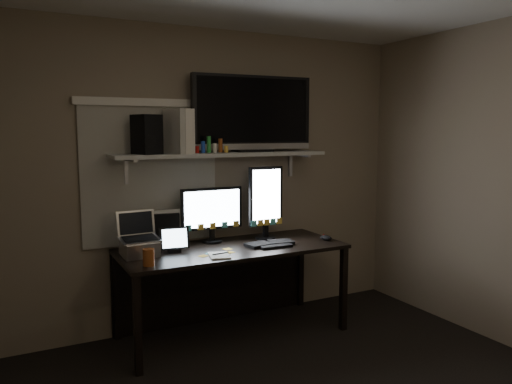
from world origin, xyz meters
TOP-DOWN VIEW (x-y plane):
  - back_wall at (0.00, 1.80)m, footprint 3.60×0.00m
  - window_blinds at (-0.55, 1.79)m, footprint 1.10×0.02m
  - desk at (0.00, 1.55)m, footprint 1.80×0.75m
  - wall_shelf at (0.00, 1.62)m, footprint 1.80×0.35m
  - monitor_landscape at (-0.08, 1.66)m, footprint 0.54×0.06m
  - monitor_portrait at (0.38, 1.57)m, footprint 0.32×0.07m
  - keyboard at (0.30, 1.35)m, footprint 0.41×0.17m
  - mouse at (0.81, 1.28)m, footprint 0.09×0.13m
  - notepad at (-0.21, 1.20)m, footprint 0.19×0.23m
  - tablet at (-0.47, 1.47)m, footprint 0.24×0.12m
  - file_sorter at (-0.47, 1.70)m, footprint 0.24×0.14m
  - laptop at (-0.74, 1.46)m, footprint 0.30×0.25m
  - cup at (-0.75, 1.18)m, footprint 0.10×0.10m
  - sticky_notes at (-0.19, 1.32)m, footprint 0.30×0.25m
  - tv at (0.30, 1.66)m, footprint 1.07×0.24m
  - game_console at (-0.37, 1.61)m, footprint 0.18×0.30m
  - speaker at (-0.62, 1.61)m, footprint 0.22×0.24m
  - bottles at (-0.12, 1.56)m, footprint 0.21×0.06m

SIDE VIEW (x-z plane):
  - desk at x=0.00m, z-range 0.19..0.92m
  - sticky_notes at x=-0.19m, z-range 0.73..0.73m
  - notepad at x=-0.21m, z-range 0.73..0.74m
  - keyboard at x=0.30m, z-range 0.73..0.76m
  - mouse at x=0.81m, z-range 0.73..0.77m
  - cup at x=-0.75m, z-range 0.73..0.85m
  - tablet at x=-0.47m, z-range 0.73..0.93m
  - file_sorter at x=-0.47m, z-range 0.73..1.02m
  - laptop at x=-0.74m, z-range 0.73..1.05m
  - monitor_landscape at x=-0.08m, z-range 0.73..1.20m
  - monitor_portrait at x=0.38m, z-range 0.73..1.37m
  - back_wall at x=0.00m, z-range -0.55..3.05m
  - window_blinds at x=-0.55m, z-range 0.75..1.85m
  - wall_shelf at x=0.00m, z-range 1.45..1.48m
  - bottles at x=-0.12m, z-range 1.48..1.61m
  - speaker at x=-0.62m, z-range 1.48..1.78m
  - game_console at x=-0.37m, z-range 1.48..1.83m
  - tv at x=0.30m, z-range 1.48..2.12m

